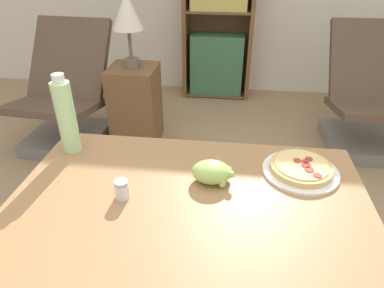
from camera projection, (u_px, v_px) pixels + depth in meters
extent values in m
cube|color=#A37549|center=(188.00, 210.00, 1.00)|extent=(1.07, 0.74, 0.03)
cylinder|color=#A37549|center=(90.00, 215.00, 1.50)|extent=(0.06, 0.06, 0.69)
cylinder|color=#A37549|center=(313.00, 235.00, 1.40)|extent=(0.06, 0.06, 0.69)
cylinder|color=white|center=(300.00, 171.00, 1.13)|extent=(0.25, 0.25, 0.01)
cylinder|color=#DBB26B|center=(301.00, 168.00, 1.12)|extent=(0.20, 0.20, 0.02)
cylinder|color=#EACC7A|center=(302.00, 165.00, 1.11)|extent=(0.17, 0.17, 0.00)
cylinder|color=#A83328|center=(297.00, 160.00, 1.13)|extent=(0.02, 0.02, 0.00)
cylinder|color=#A83328|center=(309.00, 159.00, 1.14)|extent=(0.02, 0.02, 0.00)
cylinder|color=#A83328|center=(309.00, 170.00, 1.08)|extent=(0.03, 0.03, 0.00)
cylinder|color=#A83328|center=(306.00, 165.00, 1.10)|extent=(0.03, 0.03, 0.00)
cylinder|color=#A83328|center=(306.00, 162.00, 1.12)|extent=(0.02, 0.02, 0.00)
cylinder|color=#A83328|center=(318.00, 175.00, 1.06)|extent=(0.03, 0.03, 0.00)
ellipsoid|color=#A8CC66|center=(211.00, 172.00, 1.07)|extent=(0.12, 0.10, 0.07)
sphere|color=#A8CC66|center=(223.00, 182.00, 1.05)|extent=(0.02, 0.02, 0.02)
sphere|color=#A8CC66|center=(218.00, 179.00, 1.05)|extent=(0.03, 0.03, 0.03)
sphere|color=#A8CC66|center=(221.00, 180.00, 1.06)|extent=(0.02, 0.02, 0.02)
sphere|color=#A8CC66|center=(231.00, 174.00, 1.05)|extent=(0.02, 0.02, 0.02)
sphere|color=#A8CC66|center=(209.00, 167.00, 1.10)|extent=(0.02, 0.02, 0.02)
sphere|color=#A8CC66|center=(228.00, 170.00, 1.09)|extent=(0.03, 0.03, 0.03)
sphere|color=#A8CC66|center=(221.00, 185.00, 1.05)|extent=(0.02, 0.02, 0.02)
sphere|color=#A8CC66|center=(225.00, 169.00, 1.10)|extent=(0.02, 0.02, 0.02)
cylinder|color=#B7EAA3|center=(66.00, 118.00, 1.19)|extent=(0.07, 0.07, 0.26)
cylinder|color=white|center=(58.00, 78.00, 1.11)|extent=(0.04, 0.04, 0.03)
cylinder|color=white|center=(122.00, 191.00, 1.01)|extent=(0.04, 0.04, 0.05)
cylinder|color=#B7B7BC|center=(121.00, 183.00, 1.00)|extent=(0.04, 0.04, 0.01)
cube|color=slate|center=(68.00, 138.00, 2.67)|extent=(0.58, 0.59, 0.10)
cube|color=brown|center=(56.00, 106.00, 2.44)|extent=(0.62, 0.54, 0.14)
cube|color=brown|center=(69.00, 59.00, 2.57)|extent=(0.61, 0.45, 0.55)
cube|color=slate|center=(362.00, 142.00, 2.61)|extent=(0.55, 0.56, 0.10)
cube|color=brown|center=(377.00, 110.00, 2.38)|extent=(0.60, 0.52, 0.14)
cube|color=brown|center=(371.00, 62.00, 2.52)|extent=(0.60, 0.42, 0.55)
cube|color=brown|center=(186.00, 10.00, 3.16)|extent=(0.04, 0.30, 1.63)
cube|color=brown|center=(253.00, 11.00, 3.10)|extent=(0.04, 0.30, 1.63)
cube|color=brown|center=(220.00, 8.00, 3.25)|extent=(0.65, 0.01, 1.63)
cube|color=brown|center=(216.00, 92.00, 3.54)|extent=(0.58, 0.28, 0.02)
cube|color=#3D704C|center=(217.00, 64.00, 3.37)|extent=(0.51, 0.21, 0.57)
cube|color=brown|center=(219.00, 11.00, 3.13)|extent=(0.58, 0.28, 0.02)
cube|color=brown|center=(136.00, 105.00, 2.59)|extent=(0.34, 0.34, 0.60)
cylinder|color=#665B51|center=(132.00, 63.00, 2.42)|extent=(0.11, 0.11, 0.06)
cylinder|color=#665B51|center=(130.00, 44.00, 2.35)|extent=(0.02, 0.02, 0.20)
cone|color=beige|center=(127.00, 11.00, 2.24)|extent=(0.21, 0.21, 0.24)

